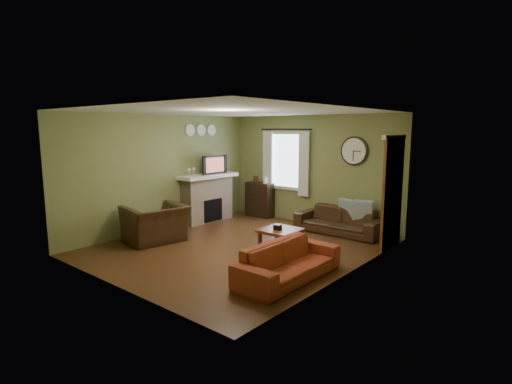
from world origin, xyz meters
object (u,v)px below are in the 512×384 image
Objects in this scene: sofa_red at (289,261)px; coffee_table at (280,239)px; armchair at (155,224)px; bookshelf at (260,200)px; sofa_brown at (339,221)px.

coffee_table is (-1.05, 1.21, -0.09)m from sofa_red.
armchair is at bearing 90.98° from sofa_red.
bookshelf is 0.78× the size of armchair.
bookshelf reaches higher than sofa_brown.
coffee_table is at bearing 130.18° from armchair.
armchair reaches higher than sofa_red.
armchair is (-3.27, -0.06, 0.09)m from sofa_red.
armchair reaches higher than coffee_table.
sofa_brown is 2.72× the size of coffee_table.
sofa_red is (0.73, -2.94, -0.00)m from sofa_brown.
coffee_table is at bearing -100.59° from sofa_brown.
armchair is (-0.10, -3.22, -0.07)m from bookshelf.
coffee_table is at bearing 40.93° from sofa_red.
sofa_red is (3.17, -3.16, -0.17)m from bookshelf.
coffee_table is (2.22, 1.27, -0.18)m from armchair.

